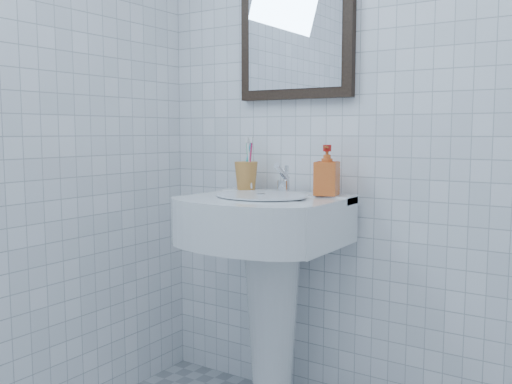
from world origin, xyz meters
The scene contains 6 objects.
wall_back centered at (0.00, 1.20, 1.25)m, with size 2.20×0.02×2.50m, color white.
washbasin centered at (-0.47, 0.99, 0.59)m, with size 0.57×0.42×0.88m.
faucet centered at (-0.47, 1.09, 0.92)m, with size 0.05×0.10×0.12m.
toothbrush_cup centered at (-0.66, 1.10, 0.93)m, with size 0.10×0.10×0.12m, color #C37E36, non-canonical shape.
soap_dispenser centered at (-0.29, 1.09, 0.97)m, with size 0.08×0.09×0.19m, color red.
wall_mirror centered at (-0.47, 1.18, 1.55)m, with size 0.50×0.04×0.62m.
Camera 1 is at (0.66, -0.84, 1.11)m, focal length 40.00 mm.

